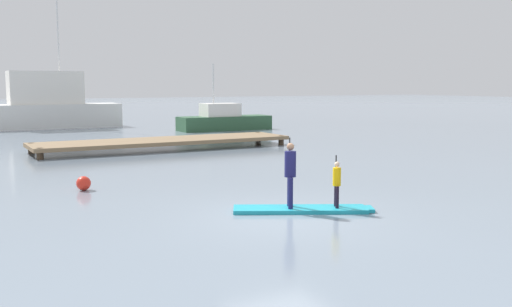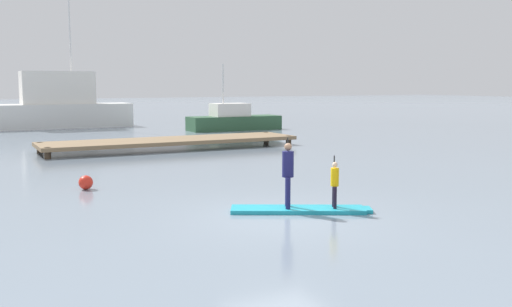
% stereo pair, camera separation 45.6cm
% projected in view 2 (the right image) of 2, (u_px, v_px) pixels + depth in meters
% --- Properties ---
extents(ground_plane, '(240.00, 240.00, 0.00)m').
position_uv_depth(ground_plane, '(281.00, 217.00, 13.77)').
color(ground_plane, gray).
extents(paddleboard_near, '(3.37, 2.24, 0.10)m').
position_uv_depth(paddleboard_near, '(301.00, 210.00, 14.31)').
color(paddleboard_near, '#1E9EB2').
rests_on(paddleboard_near, ground).
extents(paddler_adult, '(0.39, 0.46, 1.72)m').
position_uv_depth(paddler_adult, '(288.00, 171.00, 14.20)').
color(paddler_adult, '#19194C').
rests_on(paddler_adult, paddleboard_near).
extents(paddler_child_solo, '(0.27, 0.36, 1.28)m').
position_uv_depth(paddler_child_solo, '(335.00, 182.00, 14.23)').
color(paddler_child_solo, black).
rests_on(paddler_child_solo, paddleboard_near).
extents(fishing_boat_white_large, '(10.97, 2.81, 10.24)m').
position_uv_depth(fishing_boat_white_large, '(55.00, 107.00, 41.54)').
color(fishing_boat_white_large, silver).
rests_on(fishing_boat_white_large, ground).
extents(fishing_boat_green_midground, '(6.48, 2.07, 4.51)m').
position_uv_depth(fishing_boat_green_midground, '(233.00, 120.00, 39.83)').
color(fishing_boat_green_midground, '#2D5638').
rests_on(fishing_boat_green_midground, ground).
extents(floating_dock, '(12.51, 3.02, 0.48)m').
position_uv_depth(floating_dock, '(172.00, 141.00, 28.27)').
color(floating_dock, '#846B4C').
rests_on(floating_dock, ground).
extents(mooring_buoy_near, '(0.43, 0.43, 0.43)m').
position_uv_depth(mooring_buoy_near, '(86.00, 182.00, 17.30)').
color(mooring_buoy_near, red).
rests_on(mooring_buoy_near, ground).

